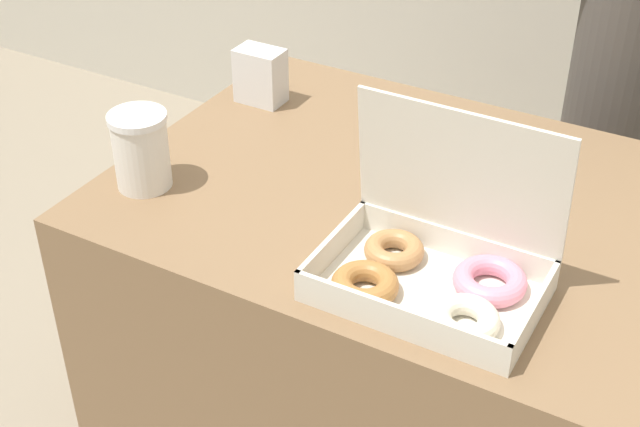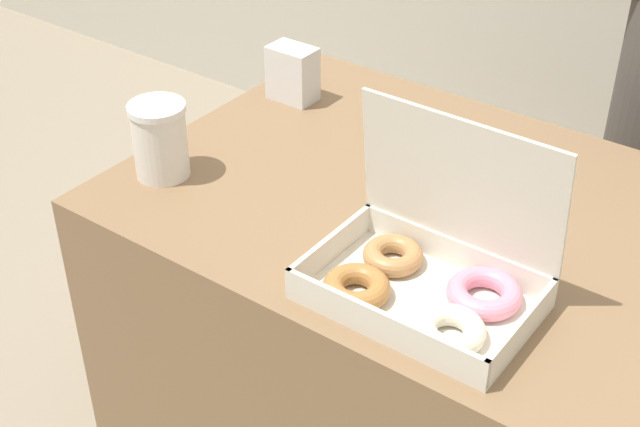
% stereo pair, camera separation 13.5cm
% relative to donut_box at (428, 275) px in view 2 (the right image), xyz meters
% --- Properties ---
extents(table, '(1.01, 0.77, 0.71)m').
position_rel_donut_box_xyz_m(table, '(-0.14, 0.23, -0.40)').
color(table, brown).
rests_on(table, ground_plane).
extents(donut_box, '(0.33, 0.23, 0.27)m').
position_rel_donut_box_xyz_m(donut_box, '(0.00, 0.00, 0.00)').
color(donut_box, silver).
rests_on(donut_box, table).
extents(coffee_cup, '(0.10, 0.10, 0.14)m').
position_rel_donut_box_xyz_m(coffee_cup, '(-0.56, 0.02, 0.03)').
color(coffee_cup, silver).
rests_on(coffee_cup, table).
extents(napkin_holder, '(0.10, 0.06, 0.11)m').
position_rel_donut_box_xyz_m(napkin_holder, '(-0.55, 0.39, 0.01)').
color(napkin_holder, silver).
rests_on(napkin_holder, table).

